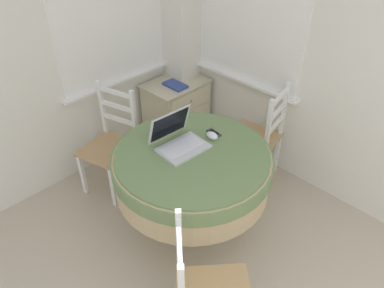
% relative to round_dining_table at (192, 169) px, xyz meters
% --- Properties ---
extents(corner_room_shell, '(4.50, 5.24, 2.55)m').
position_rel_round_dining_table_xyz_m(corner_room_shell, '(0.25, 0.06, 0.66)').
color(corner_room_shell, white).
rests_on(corner_room_shell, ground_plane).
extents(round_dining_table, '(1.13, 1.13, 0.76)m').
position_rel_round_dining_table_xyz_m(round_dining_table, '(0.00, 0.00, 0.00)').
color(round_dining_table, '#4C3D2D').
rests_on(round_dining_table, ground_plane).
extents(laptop, '(0.36, 0.33, 0.25)m').
position_rel_round_dining_table_xyz_m(laptop, '(-0.01, 0.13, 0.19)').
color(laptop, silver).
rests_on(laptop, round_dining_table).
extents(computer_mouse, '(0.06, 0.10, 0.05)m').
position_rel_round_dining_table_xyz_m(computer_mouse, '(0.23, 0.02, 0.17)').
color(computer_mouse, white).
rests_on(computer_mouse, round_dining_table).
extents(cell_phone, '(0.06, 0.12, 0.01)m').
position_rel_round_dining_table_xyz_m(cell_phone, '(0.28, 0.05, 0.15)').
color(cell_phone, '#2D2D33').
rests_on(cell_phone, round_dining_table).
extents(dining_chair_near_back_window, '(0.51, 0.49, 0.93)m').
position_rel_round_dining_table_xyz_m(dining_chair_near_back_window, '(-0.10, 0.87, -0.18)').
color(dining_chair_near_back_window, tan).
rests_on(dining_chair_near_back_window, ground_plane).
extents(dining_chair_near_right_window, '(0.46, 0.49, 0.93)m').
position_rel_round_dining_table_xyz_m(dining_chair_near_right_window, '(0.88, 0.04, -0.18)').
color(dining_chair_near_right_window, tan).
rests_on(dining_chair_near_right_window, ground_plane).
extents(corner_cabinet, '(0.62, 0.45, 0.65)m').
position_rel_round_dining_table_xyz_m(corner_cabinet, '(0.80, 1.02, -0.30)').
color(corner_cabinet, beige).
rests_on(corner_cabinet, ground_plane).
extents(book_on_cabinet, '(0.14, 0.23, 0.02)m').
position_rel_round_dining_table_xyz_m(book_on_cabinet, '(0.74, 0.97, 0.04)').
color(book_on_cabinet, '#33478C').
rests_on(book_on_cabinet, corner_cabinet).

